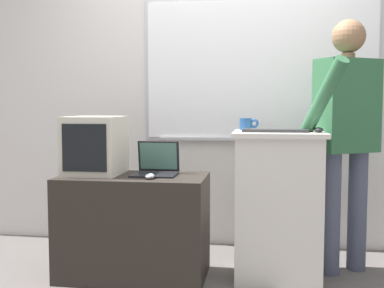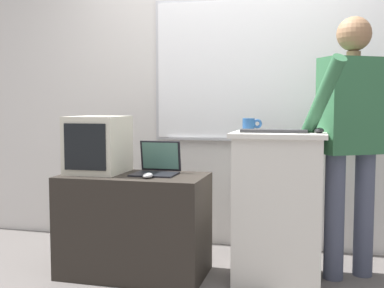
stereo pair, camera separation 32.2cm
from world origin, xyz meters
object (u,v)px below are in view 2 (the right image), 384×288
Objects in this scene: computer_mouse_by_keyboard at (319,130)px; crt_monitor at (98,144)px; person_presenter at (352,128)px; side_desk at (134,225)px; lectern_podium at (278,206)px; laptop at (158,164)px; coffee_mug at (250,124)px; wireless_keyboard at (274,131)px; computer_mouse_by_laptop at (148,176)px.

crt_monitor is (-1.49, -0.03, -0.12)m from computer_mouse_by_keyboard.
side_desk is at bearing 160.95° from person_presenter.
lectern_podium reaches higher than side_desk.
person_presenter is at bearing 8.76° from laptop.
lectern_podium is 7.21× the size of coffee_mug.
computer_mouse_by_laptop is (-0.79, -0.18, -0.29)m from wireless_keyboard.
computer_mouse_by_keyboard is 1.49m from crt_monitor.
side_desk is at bearing -172.51° from lectern_podium.
laptop is at bearing 34.05° from side_desk.
wireless_keyboard is 1.02× the size of crt_monitor.
coffee_mug is (1.02, 0.28, 0.14)m from crt_monitor.
person_presenter is at bearing -2.68° from coffee_mug.
person_presenter reaches higher than coffee_mug.
person_presenter is at bearing 8.45° from crt_monitor.
laptop is 0.70× the size of wireless_keyboard.
computer_mouse_by_keyboard is 0.24× the size of crt_monitor.
lectern_podium reaches higher than computer_mouse_by_laptop.
computer_mouse_by_laptop is at bearing -162.95° from lectern_podium.
coffee_mug is at bearing 146.68° from person_presenter.
coffee_mug is at bearing 36.80° from computer_mouse_by_laptop.
computer_mouse_by_keyboard is at bearing -163.82° from person_presenter.
coffee_mug is (0.60, 0.45, 0.32)m from computer_mouse_by_laptop.
crt_monitor is at bearing 157.81° from person_presenter.
wireless_keyboard is at bearing 13.10° from computer_mouse_by_laptop.
side_desk is 2.37× the size of crt_monitor.
person_presenter is (1.42, 0.29, 0.67)m from side_desk.
laptop is 0.71× the size of crt_monitor.
wireless_keyboard is at bearing -2.55° from laptop.
computer_mouse_by_keyboard is (1.21, 0.07, 0.66)m from side_desk.
side_desk is 0.44m from laptop.
side_desk is 3.32× the size of laptop.
side_desk is at bearing -156.43° from coffee_mug.
computer_mouse_by_keyboard reaches higher than wireless_keyboard.
laptop is 0.83m from wireless_keyboard.
laptop is 2.94× the size of computer_mouse_by_laptop.
computer_mouse_by_keyboard is (-0.21, -0.22, -0.01)m from person_presenter.
crt_monitor is at bearing 172.02° from side_desk.
crt_monitor is at bearing -172.49° from laptop.
person_presenter is (0.46, 0.17, 0.51)m from lectern_podium.
coffee_mug reaches higher than wireless_keyboard.
laptop is at bearing 158.11° from person_presenter.
lectern_podium is 2.39× the size of crt_monitor.
computer_mouse_by_laptop is 0.49m from crt_monitor.
crt_monitor is at bearing 158.76° from computer_mouse_by_laptop.
wireless_keyboard is 3.08× the size of coffee_mug.
laptop is (0.14, 0.09, 0.41)m from side_desk.
person_presenter is 1.72m from crt_monitor.
crt_monitor is (-1.70, -0.25, -0.12)m from person_presenter.
wireless_keyboard is 0.33m from coffee_mug.
computer_mouse_by_laptop is 0.24× the size of crt_monitor.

